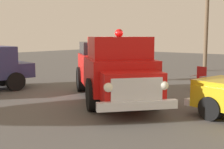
# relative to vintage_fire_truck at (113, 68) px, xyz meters

# --- Properties ---
(ground_plane) EXTENTS (60.00, 60.00, 0.00)m
(ground_plane) POSITION_rel_vintage_fire_truck_xyz_m (-0.29, -0.32, -1.20)
(ground_plane) COLOR #514F4C
(vintage_fire_truck) EXTENTS (5.46, 5.97, 2.59)m
(vintage_fire_truck) POSITION_rel_vintage_fire_truck_xyz_m (0.00, 0.00, 0.00)
(vintage_fire_truck) COLOR black
(vintage_fire_truck) RESTS_ON ground
(lawn_chair_by_car) EXTENTS (0.60, 0.60, 1.02)m
(lawn_chair_by_car) POSITION_rel_vintage_fire_truck_xyz_m (-3.94, 1.70, -0.61)
(lawn_chair_by_car) COLOR #B7BABF
(lawn_chair_by_car) RESTS_ON ground
(spectator_standing) EXTENTS (0.60, 0.44, 1.68)m
(spectator_standing) POSITION_rel_vintage_fire_truck_xyz_m (-4.13, -2.17, -0.23)
(spectator_standing) COLOR #2D334C
(spectator_standing) RESTS_ON ground
(utility_pole) EXTENTS (1.53, 0.96, 7.91)m
(utility_pole) POSITION_rel_vintage_fire_truck_xyz_m (-11.20, -0.98, 2.91)
(utility_pole) COLOR brown
(utility_pole) RESTS_ON ground
(traffic_cone) EXTENTS (0.40, 0.40, 0.64)m
(traffic_cone) POSITION_rel_vintage_fire_truck_xyz_m (-3.35, -2.17, -0.89)
(traffic_cone) COLOR orange
(traffic_cone) RESTS_ON ground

